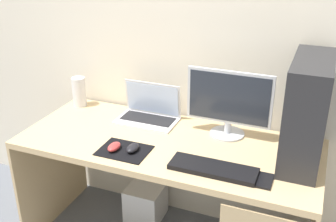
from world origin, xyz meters
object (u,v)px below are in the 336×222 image
at_px(mouse_left, 133,148).
at_px(subwoofer, 146,202).
at_px(mouse_right, 114,147).
at_px(monitor, 229,103).
at_px(cell_phone, 265,181).
at_px(laptop, 149,113).
at_px(pc_tower, 307,111).
at_px(speaker, 79,92).
at_px(keyboard, 213,169).

height_order(mouse_left, subwoofer, mouse_left).
height_order(mouse_left, mouse_right, same).
xyz_separation_m(monitor, mouse_left, (-0.40, -0.36, -0.17)).
bearing_deg(subwoofer, mouse_left, -72.86).
distance_m(mouse_right, cell_phone, 0.78).
relative_size(monitor, laptop, 1.31).
distance_m(monitor, mouse_right, 0.65).
distance_m(pc_tower, mouse_left, 0.88).
distance_m(pc_tower, cell_phone, 0.40).
xyz_separation_m(speaker, keyboard, (1.02, -0.43, -0.08)).
xyz_separation_m(speaker, subwoofer, (0.47, -0.04, -0.71)).
height_order(pc_tower, subwoofer, pc_tower).
xyz_separation_m(keyboard, mouse_left, (-0.44, 0.02, 0.01)).
bearing_deg(laptop, mouse_right, -91.83).
relative_size(laptop, mouse_right, 3.71).
distance_m(pc_tower, laptop, 0.92).
relative_size(mouse_left, cell_phone, 0.74).
relative_size(pc_tower, mouse_right, 5.40).
relative_size(speaker, mouse_left, 1.99).
distance_m(monitor, cell_phone, 0.51).
relative_size(pc_tower, keyboard, 1.23).
height_order(monitor, speaker, monitor).
bearing_deg(mouse_left, speaker, 144.94).
height_order(mouse_right, subwoofer, mouse_right).
distance_m(laptop, cell_phone, 0.86).
bearing_deg(mouse_right, pc_tower, 17.23).
distance_m(pc_tower, subwoofer, 1.27).
height_order(monitor, keyboard, monitor).
xyz_separation_m(laptop, mouse_left, (0.08, -0.38, -0.02)).
bearing_deg(subwoofer, laptop, 17.00).
height_order(mouse_right, cell_phone, mouse_right).
distance_m(keyboard, mouse_left, 0.44).
relative_size(cell_phone, subwoofer, 0.56).
height_order(cell_phone, subwoofer, cell_phone).
bearing_deg(cell_phone, laptop, 152.06).
distance_m(keyboard, mouse_right, 0.53).
bearing_deg(pc_tower, keyboard, -143.48).
xyz_separation_m(mouse_left, subwoofer, (-0.12, 0.37, -0.63)).
bearing_deg(cell_phone, subwoofer, 153.66).
bearing_deg(laptop, monitor, -2.63).
height_order(monitor, cell_phone, monitor).
bearing_deg(cell_phone, mouse_right, -179.64).
bearing_deg(mouse_right, cell_phone, 0.36).
xyz_separation_m(pc_tower, cell_phone, (-0.13, -0.28, -0.25)).
bearing_deg(subwoofer, mouse_right, -87.08).
bearing_deg(monitor, speaker, 177.20).
bearing_deg(speaker, monitor, -2.80).
height_order(monitor, mouse_left, monitor).
height_order(pc_tower, monitor, pc_tower).
bearing_deg(subwoofer, monitor, -1.33).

